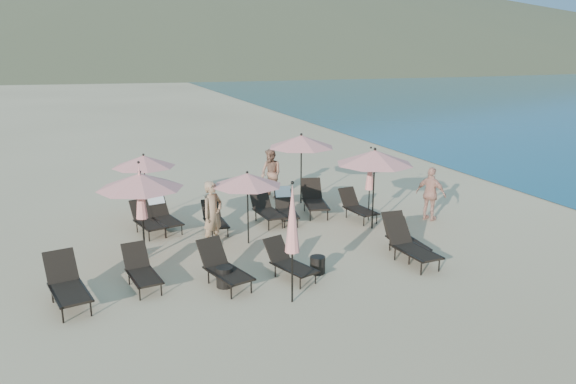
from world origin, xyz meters
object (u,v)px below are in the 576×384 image
object	(u,v)px
umbrella_open_1	(247,180)
side_table_1	(318,265)
lounger_3	(289,262)
lounger_7	(163,214)
umbrella_open_0	(140,181)
lounger_8	(215,218)
beachgoer_a	(213,214)
lounger_4	(410,245)
beachgoer_b	(271,174)
umbrella_open_2	(375,157)
lounger_6	(147,219)
umbrella_open_3	(144,161)
lounger_11	(357,206)
lounger_10	(286,206)
umbrella_closed_1	(370,170)
side_table_0	(225,277)
beachgoer_c	(431,194)
umbrella_open_4	(301,141)
lounger_12	(314,199)
umbrella_closed_0	(292,219)
umbrella_closed_2	(140,192)
lounger_9	(266,209)
lounger_5	(404,237)
lounger_1	(141,270)
lounger_0	(67,284)
lounger_2	(223,267)

from	to	relation	value
umbrella_open_1	side_table_1	bearing A→B (deg)	-69.74
lounger_3	lounger_7	bearing A→B (deg)	96.89
lounger_3	umbrella_open_0	world-z (taller)	umbrella_open_0
lounger_8	beachgoer_a	distance (m)	1.46
lounger_4	lounger_7	size ratio (longest dim) A/B	1.04
beachgoer_b	lounger_7	bearing A→B (deg)	-83.50
umbrella_open_2	beachgoer_a	xyz separation A→B (m)	(-4.93, 0.14, -1.29)
lounger_6	umbrella_open_3	size ratio (longest dim) A/B	0.78
lounger_11	umbrella_open_2	distance (m)	2.09
lounger_10	umbrella_open_3	world-z (taller)	umbrella_open_3
umbrella_open_0	umbrella_open_3	world-z (taller)	umbrella_open_0
beachgoer_b	umbrella_open_3	bearing A→B (deg)	-98.79
lounger_7	beachgoer_b	xyz separation A→B (m)	(4.28, 2.35, 0.41)
lounger_7	lounger_10	distance (m)	3.84
umbrella_open_2	umbrella_closed_1	distance (m)	0.96
side_table_0	beachgoer_c	xyz separation A→B (m)	(7.45, 2.72, 0.62)
lounger_8	umbrella_open_0	size ratio (longest dim) A/B	0.62
lounger_4	umbrella_open_0	bearing A→B (deg)	152.99
umbrella_open_4	umbrella_open_1	bearing A→B (deg)	-131.12
lounger_12	umbrella_open_1	distance (m)	3.81
umbrella_open_0	beachgoer_b	bearing A→B (deg)	42.56
lounger_3	beachgoer_c	xyz separation A→B (m)	(5.86, 2.74, 0.46)
side_table_1	umbrella_closed_0	bearing A→B (deg)	-132.07
lounger_10	beachgoer_b	distance (m)	2.91
side_table_0	lounger_3	bearing A→B (deg)	-0.50
lounger_4	side_table_1	size ratio (longest dim) A/B	4.16
umbrella_open_3	umbrella_closed_2	distance (m)	3.67
lounger_4	umbrella_open_4	size ratio (longest dim) A/B	0.72
lounger_9	umbrella_open_3	xyz separation A→B (m)	(-3.51, 1.71, 1.45)
lounger_11	umbrella_open_1	xyz separation A→B (m)	(-3.95, -1.01, 1.44)
beachgoer_c	umbrella_open_2	bearing A→B (deg)	63.39
lounger_5	umbrella_closed_2	world-z (taller)	umbrella_closed_2
umbrella_closed_2	lounger_6	bearing A→B (deg)	81.18
lounger_12	umbrella_open_1	xyz separation A→B (m)	(-2.90, -2.06, 1.38)
beachgoer_b	lounger_3	bearing A→B (deg)	-37.64
umbrella_closed_0	umbrella_closed_2	bearing A→B (deg)	126.40
umbrella_open_2	beachgoer_c	size ratio (longest dim) A/B	1.46
umbrella_closed_1	side_table_1	bearing A→B (deg)	-133.72
lounger_3	umbrella_open_4	world-z (taller)	umbrella_open_4
umbrella_open_4	umbrella_open_2	bearing A→B (deg)	-73.78
umbrella_closed_2	side_table_0	xyz separation A→B (m)	(1.55, -2.40, -1.60)
lounger_4	umbrella_open_1	xyz separation A→B (m)	(-3.52, 2.83, 1.39)
lounger_1	beachgoer_b	distance (m)	8.40
lounger_8	umbrella_open_1	distance (m)	2.13
lounger_10	umbrella_open_2	distance (m)	3.29
lounger_0	beachgoer_c	world-z (taller)	beachgoer_c
lounger_12	lounger_6	bearing A→B (deg)	-165.92
lounger_4	lounger_12	xyz separation A→B (m)	(-0.62, 4.89, 0.01)
lounger_2	umbrella_open_0	world-z (taller)	umbrella_open_0
lounger_3	umbrella_closed_0	size ratio (longest dim) A/B	0.59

